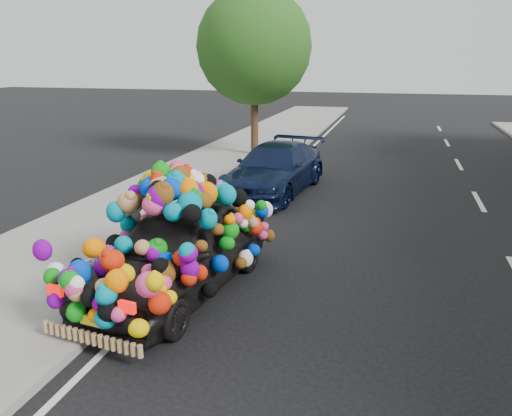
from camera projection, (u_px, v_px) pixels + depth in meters
The scene contains 6 objects.
ground at pixel (311, 257), 9.40m from camera, with size 100.00×100.00×0.00m, color black.
sidewalk at pixel (109, 233), 10.49m from camera, with size 4.00×60.00×0.12m, color gray.
kerb at pixel (195, 242), 9.99m from camera, with size 0.15×60.00×0.13m, color gray.
tree_near_sidewalk at pixel (254, 47), 18.00m from camera, with size 4.20×4.20×6.13m.
plush_art_car at pixel (178, 229), 7.79m from camera, with size 2.52×4.46×2.03m.
navy_sedan at pixel (275, 169), 13.83m from camera, with size 1.86×4.59×1.33m, color #0B1532.
Camera 1 is at (1.36, -8.70, 3.57)m, focal length 35.00 mm.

